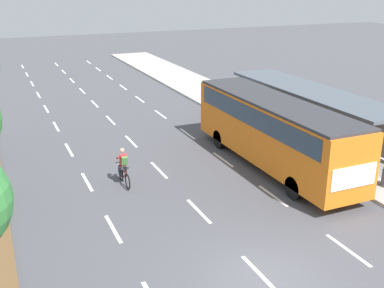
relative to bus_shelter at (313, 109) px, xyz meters
The scene contains 8 objects.
ground_plane 14.16m from the bus_shelter, 132.78° to the right, with size 140.00×140.00×0.00m, color #4C4C51.
sidewalk_right 9.87m from the bus_shelter, 91.65° to the left, with size 4.50×52.00×0.15m, color #ADAAA3.
lane_divider_left 15.74m from the bus_shelter, 146.49° to the left, with size 0.14×48.86×0.01m.
lane_divider_center 12.99m from the bus_shelter, 137.84° to the left, with size 0.14×48.86×0.01m.
lane_divider_right 10.69m from the bus_shelter, 124.95° to the left, with size 0.14×48.86×0.01m.
bus_shelter is the anchor object (origin of this frame).
bus 4.94m from the bus_shelter, 150.05° to the right, with size 2.54×11.29×3.37m.
cyclist 11.70m from the bus_shelter, behind, with size 0.46×1.82×1.71m.
Camera 1 is at (-7.01, -10.35, 8.77)m, focal length 43.92 mm.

